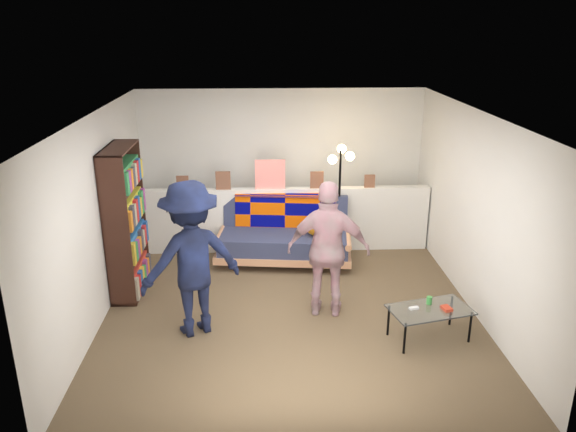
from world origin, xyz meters
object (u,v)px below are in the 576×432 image
at_px(person_left, 191,259).
at_px(person_right, 329,250).
at_px(coffee_table, 430,311).
at_px(bookshelf, 126,226).
at_px(futon_sofa, 285,235).
at_px(floor_lamp, 340,178).

xyz_separation_m(person_left, person_right, (1.57, 0.33, -0.06)).
bearing_deg(person_left, coffee_table, 147.44).
height_order(bookshelf, person_right, bookshelf).
bearing_deg(coffee_table, person_right, 149.25).
bearing_deg(person_right, futon_sofa, -65.27).
xyz_separation_m(futon_sofa, person_left, (-1.13, -1.96, 0.50)).
relative_size(person_left, person_right, 1.07).
distance_m(floor_lamp, person_left, 2.92).
height_order(futon_sofa, floor_lamp, floor_lamp).
height_order(futon_sofa, person_right, person_right).
relative_size(coffee_table, person_left, 0.55).
bearing_deg(floor_lamp, coffee_table, -74.24).
height_order(bookshelf, floor_lamp, bookshelf).
relative_size(futon_sofa, person_right, 1.23).
distance_m(person_left, person_right, 1.61).
bearing_deg(futon_sofa, floor_lamp, 13.42).
relative_size(futon_sofa, person_left, 1.15).
distance_m(futon_sofa, person_left, 2.32).
relative_size(floor_lamp, person_left, 0.94).
height_order(coffee_table, floor_lamp, floor_lamp).
xyz_separation_m(coffee_table, floor_lamp, (-0.70, 2.46, 0.85)).
relative_size(bookshelf, coffee_table, 1.97).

